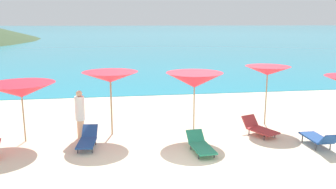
{
  "coord_description": "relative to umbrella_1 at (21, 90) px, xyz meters",
  "views": [
    {
      "loc": [
        -1.29,
        -8.32,
        4.03
      ],
      "look_at": [
        0.8,
        5.06,
        1.2
      ],
      "focal_mm": 36.93,
      "sensor_mm": 36.0,
      "label": 1
    }
  ],
  "objects": [
    {
      "name": "ground_plane",
      "position": [
        4.41,
        6.33,
        -1.95
      ],
      "size": [
        50.0,
        100.0,
        0.3
      ],
      "primitive_type": "cube",
      "color": "beige"
    },
    {
      "name": "ocean_water",
      "position": [
        4.41,
        226.9,
        -1.79
      ],
      "size": [
        650.0,
        440.0,
        0.02
      ],
      "primitive_type": "cube",
      "color": "teal",
      "rests_on": "ground_plane"
    },
    {
      "name": "umbrella_1",
      "position": [
        0.0,
        0.0,
        0.0
      ],
      "size": [
        2.43,
        2.43,
        2.05
      ],
      "color": "#9E7F59",
      "rests_on": "ground_plane"
    },
    {
      "name": "umbrella_2",
      "position": [
        2.96,
        0.33,
        0.32
      ],
      "size": [
        1.99,
        1.99,
        2.32
      ],
      "color": "#9E7F59",
      "rests_on": "ground_plane"
    },
    {
      "name": "umbrella_3",
      "position": [
        5.93,
        -0.13,
        0.21
      ],
      "size": [
        2.1,
        2.1,
        2.29
      ],
      "color": "#9E7F59",
      "rests_on": "ground_plane"
    },
    {
      "name": "umbrella_4",
      "position": [
        9.06,
        0.69,
        0.37
      ],
      "size": [
        1.88,
        1.88,
        2.36
      ],
      "color": "#9E7F59",
      "rests_on": "ground_plane"
    },
    {
      "name": "lounge_chair_0",
      "position": [
        8.26,
        -0.58,
        -1.54
      ],
      "size": [
        1.09,
        1.5,
        0.62
      ],
      "rotation": [
        0.0,
        0.0,
        0.39
      ],
      "color": "#A53333",
      "rests_on": "ground_plane"
    },
    {
      "name": "lounge_chair_1",
      "position": [
        9.68,
        -2.12,
        -1.49
      ],
      "size": [
        0.6,
        1.58,
        0.68
      ],
      "rotation": [
        0.0,
        0.0,
        3.13
      ],
      "color": "#1E478C",
      "rests_on": "ground_plane"
    },
    {
      "name": "lounge_chair_3",
      "position": [
        5.74,
        -1.89,
        -1.57
      ],
      "size": [
        0.69,
        1.58,
        0.53
      ],
      "rotation": [
        0.0,
        0.0,
        0.08
      ],
      "color": "#268C66",
      "rests_on": "ground_plane"
    },
    {
      "name": "lounge_chair_4",
      "position": [
        2.17,
        -0.89,
        -1.54
      ],
      "size": [
        0.65,
        1.54,
        0.57
      ],
      "rotation": [
        0.0,
        0.0,
        -0.09
      ],
      "color": "#1E478C",
      "rests_on": "ground_plane"
    },
    {
      "name": "beachgoer_3",
      "position": [
        1.87,
        0.06,
        -0.89
      ],
      "size": [
        0.33,
        0.33,
        1.72
      ],
      "rotation": [
        0.0,
        0.0,
        0.73
      ],
      "color": "#DBAA84",
      "rests_on": "ground_plane"
    }
  ]
}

